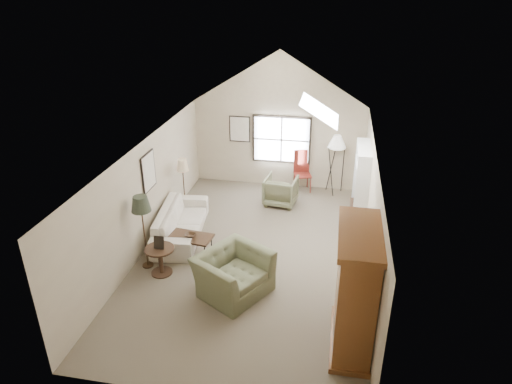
% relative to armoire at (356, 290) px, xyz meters
% --- Properties ---
extents(room_shell, '(5.01, 8.01, 4.00)m').
position_rel_armoire_xyz_m(room_shell, '(-2.18, 2.40, 2.11)').
color(room_shell, brown).
rests_on(room_shell, ground).
extents(window, '(1.72, 0.08, 1.42)m').
position_rel_armoire_xyz_m(window, '(-2.08, 6.36, 0.35)').
color(window, black).
rests_on(window, room_shell).
extents(skylight, '(0.80, 1.20, 0.52)m').
position_rel_armoire_xyz_m(skylight, '(-0.88, 3.30, 2.12)').
color(skylight, white).
rests_on(skylight, room_shell).
extents(wall_art, '(1.97, 3.71, 0.88)m').
position_rel_armoire_xyz_m(wall_art, '(-4.06, 4.34, 0.63)').
color(wall_art, black).
rests_on(wall_art, room_shell).
extents(armoire, '(0.60, 1.50, 2.20)m').
position_rel_armoire_xyz_m(armoire, '(0.00, 0.00, 0.00)').
color(armoire, brown).
rests_on(armoire, ground).
extents(tv_alcove, '(0.32, 1.30, 2.10)m').
position_rel_armoire_xyz_m(tv_alcove, '(0.16, 4.00, 0.05)').
color(tv_alcove, white).
rests_on(tv_alcove, ground).
extents(media_console, '(0.34, 1.18, 0.60)m').
position_rel_armoire_xyz_m(media_console, '(0.14, 4.00, -0.80)').
color(media_console, '#382316').
rests_on(media_console, ground).
extents(tv_panel, '(0.05, 0.90, 0.55)m').
position_rel_armoire_xyz_m(tv_panel, '(0.14, 4.00, -0.18)').
color(tv_panel, black).
rests_on(tv_panel, media_console).
extents(sofa, '(1.27, 2.58, 0.72)m').
position_rel_armoire_xyz_m(sofa, '(-4.07, 2.94, -0.74)').
color(sofa, beige).
rests_on(sofa, ground).
extents(armchair_near, '(1.69, 1.75, 0.87)m').
position_rel_armoire_xyz_m(armchair_near, '(-2.30, 1.00, -0.66)').
color(armchair_near, '#676F4D').
rests_on(armchair_near, ground).
extents(armchair_far, '(0.94, 0.96, 0.79)m').
position_rel_armoire_xyz_m(armchair_far, '(-1.91, 5.11, -0.70)').
color(armchair_far, '#696B4B').
rests_on(armchair_far, ground).
extents(coffee_table, '(1.02, 0.64, 0.49)m').
position_rel_armoire_xyz_m(coffee_table, '(-3.55, 2.13, -0.85)').
color(coffee_table, '#3D2B19').
rests_on(coffee_table, ground).
extents(bowl, '(0.26, 0.26, 0.06)m').
position_rel_armoire_xyz_m(bowl, '(-3.55, 2.13, -0.58)').
color(bowl, '#382617').
rests_on(bowl, coffee_table).
extents(side_table, '(0.69, 0.69, 0.62)m').
position_rel_armoire_xyz_m(side_table, '(-3.97, 1.34, -0.79)').
color(side_table, '#3E2819').
rests_on(side_table, ground).
extents(side_chair, '(0.58, 0.58, 1.20)m').
position_rel_armoire_xyz_m(side_chair, '(-1.40, 6.10, -0.50)').
color(side_chair, maroon).
rests_on(side_chair, ground).
extents(tripod_lamp, '(0.69, 0.69, 1.80)m').
position_rel_armoire_xyz_m(tripod_lamp, '(-0.48, 6.10, -0.20)').
color(tripod_lamp, silver).
rests_on(tripod_lamp, ground).
extents(dark_lamp, '(0.46, 0.46, 1.73)m').
position_rel_armoire_xyz_m(dark_lamp, '(-4.37, 1.54, -0.24)').
color(dark_lamp, '#272C1F').
rests_on(dark_lamp, ground).
extents(tan_lamp, '(0.35, 0.35, 1.55)m').
position_rel_armoire_xyz_m(tan_lamp, '(-4.37, 4.14, -0.32)').
color(tan_lamp, tan).
rests_on(tan_lamp, ground).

